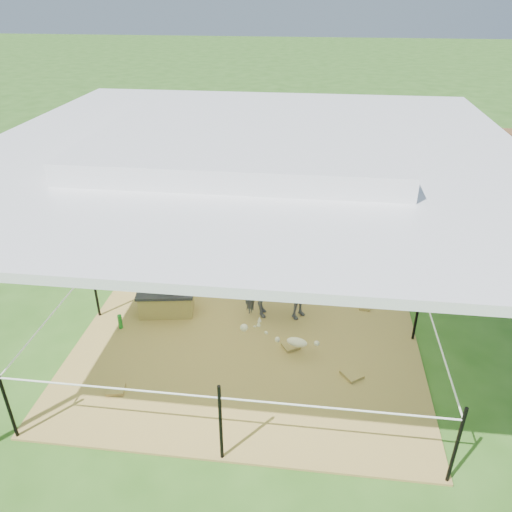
# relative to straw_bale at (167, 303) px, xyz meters

# --- Properties ---
(ground) EXTENTS (90.00, 90.00, 0.00)m
(ground) POSITION_rel_straw_bale_xyz_m (1.28, -0.19, -0.20)
(ground) COLOR #2D5919
(ground) RESTS_ON ground
(hay_patch) EXTENTS (4.60, 4.60, 0.03)m
(hay_patch) POSITION_rel_straw_bale_xyz_m (1.28, -0.19, -0.19)
(hay_patch) COLOR brown
(hay_patch) RESTS_ON ground
(canopy_tent) EXTENTS (6.30, 6.30, 2.90)m
(canopy_tent) POSITION_rel_straw_bale_xyz_m (1.28, -0.19, 2.49)
(canopy_tent) COLOR silver
(canopy_tent) RESTS_ON ground
(rope_fence) EXTENTS (4.54, 4.54, 1.00)m
(rope_fence) POSITION_rel_straw_bale_xyz_m (1.28, -0.19, 0.44)
(rope_fence) COLOR black
(rope_fence) RESTS_ON ground
(straw_bale) EXTENTS (0.82, 0.50, 0.34)m
(straw_bale) POSITION_rel_straw_bale_xyz_m (0.00, 0.00, 0.00)
(straw_bale) COLOR olive
(straw_bale) RESTS_ON hay_patch
(dark_cloth) EXTENTS (0.87, 0.55, 0.04)m
(dark_cloth) POSITION_rel_straw_bale_xyz_m (0.00, -0.00, 0.19)
(dark_cloth) COLOR black
(dark_cloth) RESTS_ON straw_bale
(woman) EXTENTS (0.27, 0.37, 0.92)m
(woman) POSITION_rel_straw_bale_xyz_m (0.10, -0.00, 0.63)
(woman) COLOR red
(woman) RESTS_ON straw_bale
(green_bottle) EXTENTS (0.07, 0.07, 0.21)m
(green_bottle) POSITION_rel_straw_bale_xyz_m (-0.55, -0.45, -0.06)
(green_bottle) COLOR #1C7E21
(green_bottle) RESTS_ON hay_patch
(pony) EXTENTS (1.08, 0.54, 0.89)m
(pony) POSITION_rel_straw_bale_xyz_m (1.69, 0.04, 0.27)
(pony) COLOR #535359
(pony) RESTS_ON hay_patch
(pink_hat) EXTENTS (0.28, 0.28, 0.13)m
(pink_hat) POSITION_rel_straw_bale_xyz_m (1.69, 0.04, 0.78)
(pink_hat) COLOR pink
(pink_hat) RESTS_ON pony
(foal) EXTENTS (0.90, 0.62, 0.46)m
(foal) POSITION_rel_straw_bale_xyz_m (1.95, -0.72, 0.06)
(foal) COLOR beige
(foal) RESTS_ON hay_patch
(trash_barrel) EXTENTS (0.75, 0.75, 0.98)m
(trash_barrel) POSITION_rel_straw_bale_xyz_m (5.14, 6.06, 0.29)
(trash_barrel) COLOR blue
(trash_barrel) RESTS_ON ground
(picnic_table_near) EXTENTS (2.25, 1.79, 0.85)m
(picnic_table_near) POSITION_rel_straw_bale_xyz_m (3.54, 8.09, 0.22)
(picnic_table_near) COLOR brown
(picnic_table_near) RESTS_ON ground
(picnic_table_far) EXTENTS (1.85, 1.40, 0.73)m
(picnic_table_far) POSITION_rel_straw_bale_xyz_m (7.02, 8.66, 0.17)
(picnic_table_far) COLOR #52351C
(picnic_table_far) RESTS_ON ground
(distant_person) EXTENTS (0.77, 0.70, 1.29)m
(distant_person) POSITION_rel_straw_bale_xyz_m (2.99, 7.99, 0.44)
(distant_person) COLOR #387AD5
(distant_person) RESTS_ON ground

